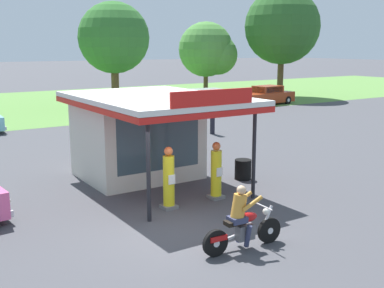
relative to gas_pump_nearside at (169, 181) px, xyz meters
name	(u,v)px	position (x,y,z in m)	size (l,w,h in m)	color
ground_plane	(178,230)	(-0.67, -1.59, -0.85)	(300.00, 300.00, 0.00)	#424247
service_station_kiosk	(141,130)	(0.86, 3.41, 0.94)	(4.61, 6.68, 3.55)	beige
gas_pump_nearside	(169,181)	(0.00, 0.00, 0.00)	(0.44, 0.44, 1.86)	slate
gas_pump_offside	(216,173)	(1.72, 0.00, -0.02)	(0.44, 0.44, 1.82)	slate
motorcycle_with_rider	(242,223)	(-0.06, -3.49, -0.19)	(2.20, 0.70, 1.58)	black
parked_car_back_row_left	(203,100)	(13.83, 18.33, -0.13)	(5.55, 2.55, 1.55)	#B7B7BC
parked_car_back_row_far_right	(121,112)	(5.63, 15.46, -0.15)	(5.53, 2.40, 1.54)	beige
parked_car_back_row_far_left	(266,96)	(19.83, 17.91, -0.13)	(5.57, 2.23, 1.56)	#993819
bystander_leaning_by_kiosk	(212,117)	(8.24, 9.32, 0.11)	(0.39, 0.39, 1.77)	black
tree_oak_left	(209,51)	(19.61, 25.81, 3.46)	(5.22, 5.27, 7.04)	brown
tree_oak_distant_spare	(114,38)	(8.65, 22.99, 4.51)	(5.47, 5.47, 8.12)	brown
tree_oak_far_left	(281,29)	(25.09, 21.98, 5.52)	(6.96, 6.96, 10.03)	brown
spare_tire_stack	(243,169)	(3.86, 1.29, -0.49)	(0.60, 0.60, 0.72)	black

